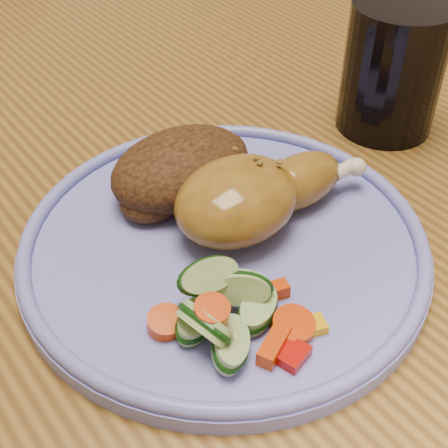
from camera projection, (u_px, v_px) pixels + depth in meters
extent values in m
cube|color=brown|center=(161.00, 169.00, 0.55)|extent=(0.90, 1.40, 0.04)
cube|color=brown|center=(162.00, 105.00, 1.35)|extent=(0.06, 0.06, 0.71)
cylinder|color=#4C2D16|center=(153.00, 266.00, 1.19)|extent=(0.04, 0.04, 0.41)
cylinder|color=#4C2D16|center=(67.00, 176.00, 1.41)|extent=(0.04, 0.04, 0.41)
cylinder|color=#6D71C9|center=(224.00, 247.00, 0.43)|extent=(0.28, 0.28, 0.01)
torus|color=#6D71C9|center=(224.00, 235.00, 0.43)|extent=(0.28, 0.28, 0.01)
ellipsoid|color=olive|center=(237.00, 200.00, 0.42)|extent=(0.10, 0.09, 0.05)
ellipsoid|color=olive|center=(299.00, 181.00, 0.45)|extent=(0.07, 0.04, 0.04)
sphere|color=beige|center=(357.00, 167.00, 0.46)|extent=(0.01, 0.01, 0.01)
ellipsoid|color=#422510|center=(181.00, 168.00, 0.46)|extent=(0.11, 0.08, 0.05)
ellipsoid|color=#422510|center=(214.00, 154.00, 0.49)|extent=(0.05, 0.04, 0.03)
ellipsoid|color=#422510|center=(151.00, 201.00, 0.45)|extent=(0.05, 0.04, 0.02)
cube|color=#A50A05|center=(292.00, 354.00, 0.35)|extent=(0.02, 0.02, 0.01)
cube|color=#E5A507|center=(312.00, 325.00, 0.37)|extent=(0.02, 0.02, 0.01)
cylinder|color=red|center=(212.00, 311.00, 0.35)|extent=(0.02, 0.02, 0.01)
cube|color=red|center=(274.00, 345.00, 0.36)|extent=(0.03, 0.02, 0.01)
cube|color=red|center=(270.00, 292.00, 0.39)|extent=(0.03, 0.02, 0.01)
cylinder|color=red|center=(293.00, 326.00, 0.37)|extent=(0.03, 0.03, 0.01)
cylinder|color=red|center=(166.00, 323.00, 0.37)|extent=(0.02, 0.02, 0.01)
cylinder|color=#AAC580|center=(230.00, 344.00, 0.35)|extent=(0.05, 0.05, 0.02)
cylinder|color=#AAC580|center=(208.00, 276.00, 0.37)|extent=(0.04, 0.04, 0.03)
cylinder|color=#AAC580|center=(204.00, 323.00, 0.35)|extent=(0.03, 0.04, 0.04)
cylinder|color=#AAC580|center=(241.00, 288.00, 0.37)|extent=(0.04, 0.04, 0.04)
cylinder|color=#AAC580|center=(197.00, 319.00, 0.37)|extent=(0.05, 0.05, 0.02)
cylinder|color=#AAC580|center=(258.00, 309.00, 0.37)|extent=(0.05, 0.05, 0.01)
cylinder|color=black|center=(393.00, 69.00, 0.53)|extent=(0.08, 0.08, 0.11)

